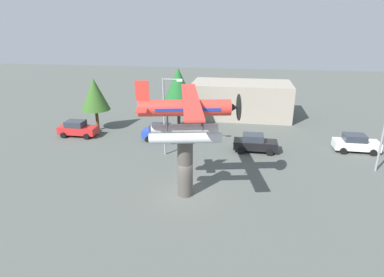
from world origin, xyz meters
The scene contains 11 objects.
ground_plane centered at (0.00, 0.00, 0.00)m, with size 140.00×140.00×0.00m, color #515651.
display_pedestal centered at (0.00, 0.00, 2.22)m, with size 1.10×1.10×4.44m, color #4C4742.
floatplane_monument centered at (0.13, 0.03, 6.11)m, with size 7.15×10.40×4.00m.
car_near_red centered at (-14.19, 10.83, 0.88)m, with size 4.20×2.02×1.76m.
car_mid_blue centered at (-4.61, 11.08, 0.88)m, with size 4.20×2.02×1.76m.
car_far_black centered at (5.18, 9.39, 0.88)m, with size 4.20×2.02×1.76m.
car_distant_white centered at (14.94, 10.94, 0.88)m, with size 4.20×2.02×1.76m.
streetlight_primary centered at (-3.10, 7.24, 4.30)m, with size 1.84×0.28×7.34m.
storefront_building centered at (3.52, 22.00, 2.29)m, with size 12.84×6.83×4.57m, color #9E9384.
tree_west centered at (-12.96, 13.30, 4.25)m, with size 3.28×3.28×6.10m.
tree_east centered at (-3.43, 14.49, 4.91)m, with size 4.30×4.30×7.31m.
Camera 1 is at (3.87, -20.63, 12.00)m, focal length 30.08 mm.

